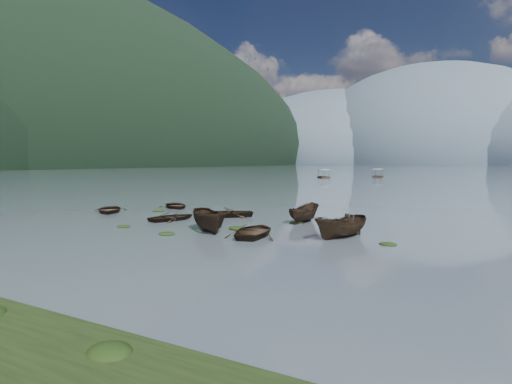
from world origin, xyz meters
The scene contains 21 objects.
ground_plane centered at (0.00, 0.00, 0.00)m, with size 2400.00×2400.00×0.00m, color #515C66.
haze_mtn_a centered at (-260.00, 900.00, 0.00)m, with size 520.00×520.00×280.00m, color #475666.
haze_mtn_b centered at (-60.00, 900.00, 0.00)m, with size 520.00×520.00×340.00m, color #475666.
rowboat_0 centered at (-12.69, 7.32, 0.00)m, with size 2.97×4.16×0.86m, color black.
rowboat_1 centered at (-4.42, 6.28, 0.00)m, with size 2.82×3.95×0.82m, color black.
rowboat_2 centered at (1.15, 3.35, 0.00)m, with size 1.70×4.53×1.75m, color black.
rowboat_3 centered at (4.48, 3.47, 0.00)m, with size 3.14×4.39×0.91m, color black.
rowboat_5 centered at (9.48, 5.17, 0.00)m, with size 1.59×4.22×1.63m, color black.
rowboat_6 centered at (-9.67, 12.98, 0.00)m, with size 2.88×4.04×0.84m, color black.
rowboat_7 centered at (-1.79, 9.93, 0.00)m, with size 3.24×4.54×0.94m, color black.
rowboat_8 centered at (5.11, 10.20, 0.00)m, with size 1.53×4.06×1.57m, color black.
weed_clump_0 centered at (-5.14, 1.84, 0.00)m, with size 1.02×0.83×0.22m, color black.
weed_clump_1 centered at (-0.56, 1.06, 0.00)m, with size 1.11×0.89×0.24m, color black.
weed_clump_2 centered at (2.46, 4.84, 0.00)m, with size 1.36×1.09×0.30m, color black.
weed_clump_3 centered at (-0.48, 10.76, 0.00)m, with size 0.84×0.71×0.19m, color black.
weed_clump_4 centered at (12.34, 4.42, 0.00)m, with size 0.99×0.78×0.20m, color black.
weed_clump_5 centered at (-9.12, 9.89, 0.00)m, with size 1.17×0.95×0.25m, color black.
weed_clump_6 centered at (-2.51, 9.04, 0.00)m, with size 0.99×0.83×0.21m, color black.
weed_clump_7 centered at (4.85, 9.28, 0.00)m, with size 1.04×0.83×0.23m, color black.
pontoon_left centered at (-21.90, 95.63, 0.00)m, with size 2.52×6.05×2.32m, color black, non-canonical shape.
pontoon_centre centered at (-8.66, 107.94, 0.00)m, with size 2.63×6.30×2.42m, color black, non-canonical shape.
Camera 1 is at (16.16, -18.23, 4.56)m, focal length 28.00 mm.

